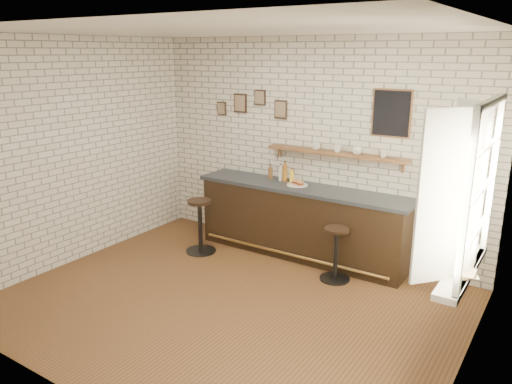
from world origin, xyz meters
TOP-DOWN VIEW (x-y plane):
  - ground at (0.00, 0.00)m, footprint 5.00×5.00m
  - bar_counter at (0.02, 1.70)m, footprint 3.10×0.65m
  - sandwich_plate at (-0.06, 1.72)m, footprint 0.28×0.28m
  - ciabatta_sandwich at (-0.05, 1.72)m, footprint 0.22×0.15m
  - potato_chips at (-0.08, 1.71)m, footprint 0.27×0.17m
  - bitters_bottle_brown at (-0.57, 1.82)m, footprint 0.07×0.07m
  - bitters_bottle_white at (-0.39, 1.82)m, footprint 0.06×0.06m
  - bitters_bottle_amber at (-0.33, 1.82)m, footprint 0.07×0.07m
  - condiment_bottle_yellow at (-0.21, 1.82)m, footprint 0.06×0.06m
  - bar_stool_left at (-1.24, 1.02)m, footprint 0.43×0.43m
  - bar_stool_right at (0.76, 1.24)m, footprint 0.38×0.38m
  - wall_shelf at (0.40, 1.90)m, footprint 2.00×0.18m
  - shelf_cup_a at (0.11, 1.90)m, footprint 0.15×0.15m
  - shelf_cup_b at (0.43, 1.90)m, footprint 0.15×0.15m
  - shelf_cup_c at (0.71, 1.90)m, footprint 0.13×0.13m
  - shelf_cup_d at (1.06, 1.90)m, footprint 0.13×0.13m
  - back_wall_decor at (0.23, 1.98)m, footprint 2.96×0.02m
  - window_sill at (2.40, 0.30)m, footprint 0.20×1.35m
  - casement_window at (2.36, 0.30)m, footprint 0.40×1.30m
  - book_lower at (2.38, 0.12)m, footprint 0.24×0.28m
  - book_upper at (2.38, 0.13)m, footprint 0.17×0.22m

SIDE VIEW (x-z plane):
  - ground at x=0.00m, z-range 0.00..0.00m
  - bar_stool_right at x=0.76m, z-range 0.02..0.72m
  - bar_stool_left at x=-1.24m, z-range 0.03..0.80m
  - bar_counter at x=0.02m, z-range 0.00..1.01m
  - window_sill at x=2.40m, z-range 0.87..0.93m
  - book_lower at x=2.38m, z-range 0.93..0.95m
  - book_upper at x=2.38m, z-range 0.95..0.97m
  - sandwich_plate at x=-0.06m, z-range 1.01..1.02m
  - potato_chips at x=-0.08m, z-range 1.02..1.03m
  - ciabatta_sandwich at x=-0.05m, z-range 1.02..1.09m
  - condiment_bottle_yellow at x=-0.21m, z-range 0.99..1.20m
  - bitters_bottle_brown at x=-0.57m, z-range 0.99..1.21m
  - bitters_bottle_white at x=-0.39m, z-range 0.99..1.23m
  - bitters_bottle_amber at x=-0.33m, z-range 0.98..1.28m
  - wall_shelf at x=0.40m, z-range 1.39..1.57m
  - shelf_cup_d at x=1.06m, z-range 1.50..1.59m
  - shelf_cup_a at x=0.11m, z-range 1.50..1.59m
  - shelf_cup_b at x=0.43m, z-range 1.50..1.60m
  - shelf_cup_c at x=0.71m, z-range 1.50..1.60m
  - casement_window at x=2.36m, z-range 0.87..2.43m
  - back_wall_decor at x=0.23m, z-range 1.77..2.33m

